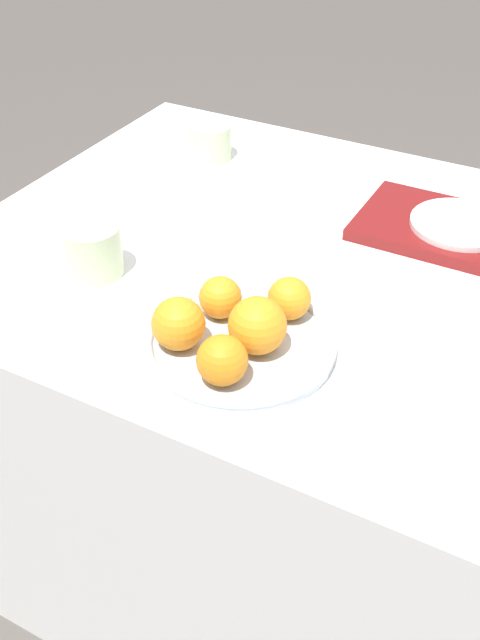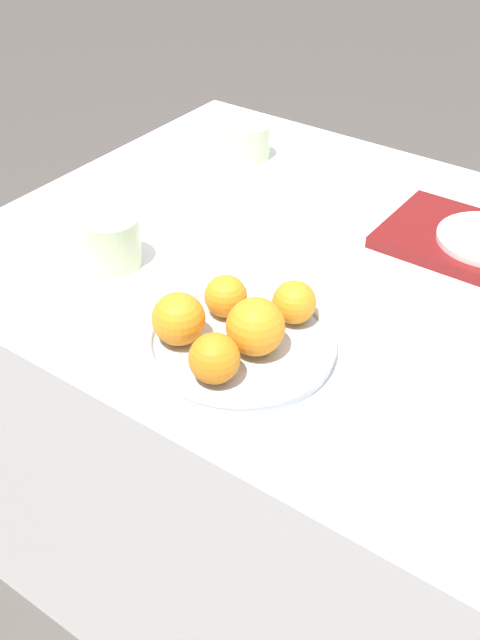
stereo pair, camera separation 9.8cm
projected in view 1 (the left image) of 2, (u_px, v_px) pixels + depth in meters
ground_plane at (333, 558)px, 1.62m from camera, size 12.00×12.00×0.00m
table at (348, 439)px, 1.39m from camera, size 1.33×0.89×0.74m
fruit_platter at (240, 343)px, 1.01m from camera, size 0.26×0.26×0.02m
orange_0 at (257, 325)px, 0.97m from camera, size 0.08×0.08×0.08m
orange_1 at (178, 324)px, 0.98m from camera, size 0.07×0.07×0.07m
orange_2 at (220, 297)px, 1.03m from camera, size 0.06×0.06×0.06m
orange_3 at (222, 360)px, 0.92m from camera, size 0.07×0.07×0.07m
orange_4 at (289, 298)px, 1.03m from camera, size 0.06×0.06×0.06m
serving_tray at (458, 232)px, 1.24m from camera, size 0.33×0.20×0.02m
side_plate at (460, 224)px, 1.23m from camera, size 0.16×0.16×0.01m
cup_0 at (93, 250)px, 1.14m from camera, size 0.09×0.09×0.08m
cup_1 at (211, 141)px, 1.47m from camera, size 0.08×0.08×0.07m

